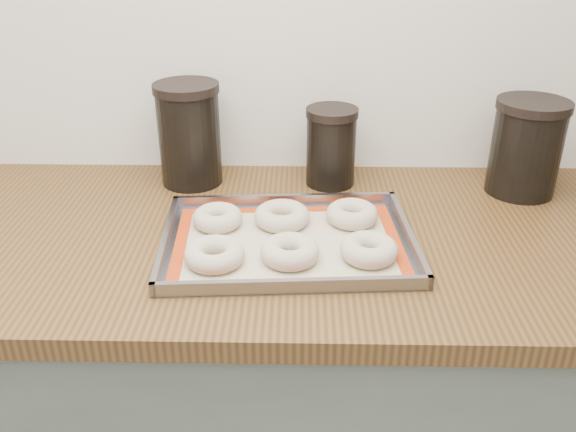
{
  "coord_description": "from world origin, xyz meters",
  "views": [
    {
      "loc": [
        -0.15,
        0.64,
        1.47
      ],
      "look_at": [
        -0.17,
        1.62,
        0.96
      ],
      "focal_mm": 38.0,
      "sensor_mm": 36.0,
      "label": 1
    }
  ],
  "objects_px": {
    "bagel_front_left": "(214,254)",
    "bagel_back_right": "(352,214)",
    "bagel_front_mid": "(290,251)",
    "canister_left": "(189,134)",
    "canister_mid": "(331,146)",
    "baking_tray": "(288,241)",
    "bagel_back_mid": "(282,216)",
    "bagel_front_right": "(369,249)",
    "canister_right": "(526,147)",
    "bagel_back_left": "(217,218)"
  },
  "relations": [
    {
      "from": "bagel_back_right",
      "to": "canister_left",
      "type": "bearing_deg",
      "value": 149.98
    },
    {
      "from": "baking_tray",
      "to": "bagel_front_right",
      "type": "relative_size",
      "value": 4.7
    },
    {
      "from": "bagel_back_mid",
      "to": "canister_left",
      "type": "distance_m",
      "value": 0.31
    },
    {
      "from": "bagel_back_left",
      "to": "bagel_back_mid",
      "type": "relative_size",
      "value": 0.89
    },
    {
      "from": "bagel_front_mid",
      "to": "bagel_back_right",
      "type": "height_order",
      "value": "bagel_front_mid"
    },
    {
      "from": "bagel_front_left",
      "to": "canister_right",
      "type": "xyz_separation_m",
      "value": [
        0.63,
        0.32,
        0.08
      ]
    },
    {
      "from": "bagel_front_mid",
      "to": "bagel_back_left",
      "type": "height_order",
      "value": "bagel_front_mid"
    },
    {
      "from": "bagel_back_left",
      "to": "canister_right",
      "type": "xyz_separation_m",
      "value": [
        0.64,
        0.18,
        0.08
      ]
    },
    {
      "from": "bagel_back_right",
      "to": "baking_tray",
      "type": "bearing_deg",
      "value": -146.05
    },
    {
      "from": "bagel_front_mid",
      "to": "canister_mid",
      "type": "relative_size",
      "value": 0.59
    },
    {
      "from": "baking_tray",
      "to": "bagel_front_mid",
      "type": "relative_size",
      "value": 4.62
    },
    {
      "from": "canister_mid",
      "to": "canister_right",
      "type": "distance_m",
      "value": 0.42
    },
    {
      "from": "baking_tray",
      "to": "bagel_front_mid",
      "type": "bearing_deg",
      "value": -85.9
    },
    {
      "from": "bagel_back_mid",
      "to": "canister_right",
      "type": "height_order",
      "value": "canister_right"
    },
    {
      "from": "bagel_back_left",
      "to": "canister_left",
      "type": "xyz_separation_m",
      "value": [
        -0.08,
        0.22,
        0.09
      ]
    },
    {
      "from": "baking_tray",
      "to": "bagel_front_right",
      "type": "xyz_separation_m",
      "value": [
        0.14,
        -0.05,
        0.02
      ]
    },
    {
      "from": "bagel_back_right",
      "to": "bagel_front_mid",
      "type": "bearing_deg",
      "value": -129.04
    },
    {
      "from": "canister_mid",
      "to": "bagel_front_left",
      "type": "bearing_deg",
      "value": -121.19
    },
    {
      "from": "baking_tray",
      "to": "canister_left",
      "type": "height_order",
      "value": "canister_left"
    },
    {
      "from": "bagel_back_mid",
      "to": "canister_mid",
      "type": "xyz_separation_m",
      "value": [
        0.1,
        0.21,
        0.07
      ]
    },
    {
      "from": "bagel_front_mid",
      "to": "bagel_back_mid",
      "type": "bearing_deg",
      "value": 97.46
    },
    {
      "from": "baking_tray",
      "to": "canister_right",
      "type": "relative_size",
      "value": 2.34
    },
    {
      "from": "bagel_back_right",
      "to": "canister_left",
      "type": "distance_m",
      "value": 0.41
    },
    {
      "from": "bagel_front_right",
      "to": "canister_left",
      "type": "relative_size",
      "value": 0.45
    },
    {
      "from": "bagel_front_mid",
      "to": "bagel_front_left",
      "type": "bearing_deg",
      "value": -175.33
    },
    {
      "from": "bagel_back_left",
      "to": "bagel_back_right",
      "type": "bearing_deg",
      "value": 4.47
    },
    {
      "from": "bagel_front_mid",
      "to": "canister_left",
      "type": "xyz_separation_m",
      "value": [
        -0.23,
        0.35,
        0.09
      ]
    },
    {
      "from": "baking_tray",
      "to": "bagel_front_mid",
      "type": "height_order",
      "value": "bagel_front_mid"
    },
    {
      "from": "bagel_back_mid",
      "to": "canister_left",
      "type": "xyz_separation_m",
      "value": [
        -0.21,
        0.21,
        0.09
      ]
    },
    {
      "from": "bagel_front_mid",
      "to": "bagel_back_right",
      "type": "bearing_deg",
      "value": 50.96
    },
    {
      "from": "bagel_back_right",
      "to": "canister_right",
      "type": "xyz_separation_m",
      "value": [
        0.38,
        0.16,
        0.08
      ]
    },
    {
      "from": "baking_tray",
      "to": "bagel_back_left",
      "type": "relative_size",
      "value": 4.97
    },
    {
      "from": "bagel_back_right",
      "to": "canister_right",
      "type": "bearing_deg",
      "value": 23.19
    },
    {
      "from": "bagel_back_right",
      "to": "canister_right",
      "type": "distance_m",
      "value": 0.42
    },
    {
      "from": "bagel_front_left",
      "to": "canister_right",
      "type": "relative_size",
      "value": 0.52
    },
    {
      "from": "bagel_front_mid",
      "to": "bagel_front_right",
      "type": "height_order",
      "value": "same"
    },
    {
      "from": "bagel_front_mid",
      "to": "bagel_front_right",
      "type": "distance_m",
      "value": 0.14
    },
    {
      "from": "canister_left",
      "to": "canister_right",
      "type": "xyz_separation_m",
      "value": [
        0.73,
        -0.04,
        -0.01
      ]
    },
    {
      "from": "bagel_front_mid",
      "to": "canister_right",
      "type": "distance_m",
      "value": 0.59
    },
    {
      "from": "bagel_front_left",
      "to": "bagel_back_mid",
      "type": "relative_size",
      "value": 0.98
    },
    {
      "from": "bagel_back_mid",
      "to": "canister_left",
      "type": "height_order",
      "value": "canister_left"
    },
    {
      "from": "baking_tray",
      "to": "bagel_front_right",
      "type": "bearing_deg",
      "value": -20.89
    },
    {
      "from": "bagel_front_right",
      "to": "bagel_front_mid",
      "type": "bearing_deg",
      "value": -176.27
    },
    {
      "from": "bagel_front_left",
      "to": "bagel_back_right",
      "type": "bearing_deg",
      "value": 32.25
    },
    {
      "from": "bagel_front_right",
      "to": "bagel_back_left",
      "type": "bearing_deg",
      "value": 157.3
    },
    {
      "from": "bagel_front_left",
      "to": "bagel_back_right",
      "type": "relative_size",
      "value": 1.04
    },
    {
      "from": "bagel_front_right",
      "to": "bagel_back_left",
      "type": "relative_size",
      "value": 1.06
    },
    {
      "from": "bagel_back_mid",
      "to": "baking_tray",
      "type": "bearing_deg",
      "value": -79.66
    },
    {
      "from": "bagel_back_mid",
      "to": "bagel_front_right",
      "type": "bearing_deg",
      "value": -39.23
    },
    {
      "from": "bagel_front_mid",
      "to": "baking_tray",
      "type": "bearing_deg",
      "value": 94.1
    }
  ]
}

